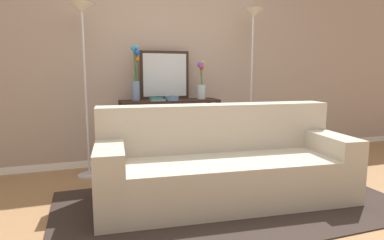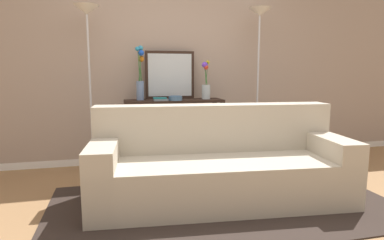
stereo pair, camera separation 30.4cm
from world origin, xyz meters
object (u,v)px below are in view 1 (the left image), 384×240
at_px(couch, 224,166).
at_px(fruit_bowl, 172,98).
at_px(wall_mirror, 165,75).
at_px(vase_tall_flowers, 136,76).
at_px(book_stack, 157,99).
at_px(book_row_under_console, 143,164).
at_px(floor_lamp_left, 83,42).
at_px(vase_short_flowers, 201,85).
at_px(floor_lamp_right, 252,43).
at_px(console_table, 170,121).

distance_m(couch, fruit_bowl, 1.24).
relative_size(wall_mirror, vase_tall_flowers, 0.96).
bearing_deg(couch, fruit_bowl, 100.77).
distance_m(book_stack, book_row_under_console, 0.84).
bearing_deg(vase_tall_flowers, floor_lamp_left, -167.62).
bearing_deg(vase_tall_flowers, couch, -63.75).
bearing_deg(fruit_bowl, vase_short_flowers, 13.82).
bearing_deg(wall_mirror, vase_short_flowers, -21.79).
height_order(wall_mirror, book_stack, wall_mirror).
bearing_deg(book_row_under_console, floor_lamp_right, -3.52).
height_order(fruit_bowl, book_row_under_console, fruit_bowl).
bearing_deg(console_table, floor_lamp_right, -4.65).
bearing_deg(wall_mirror, floor_lamp_left, -165.88).
xyz_separation_m(couch, wall_mirror, (-0.22, 1.36, 0.84)).
relative_size(couch, console_table, 1.95).
height_order(floor_lamp_left, fruit_bowl, floor_lamp_left).
height_order(couch, book_stack, book_stack).
height_order(couch, wall_mirror, wall_mirror).
relative_size(couch, floor_lamp_right, 1.20).
height_order(floor_lamp_right, fruit_bowl, floor_lamp_right).
bearing_deg(vase_short_flowers, book_stack, -171.38).
distance_m(couch, wall_mirror, 1.61).
distance_m(floor_lamp_right, vase_tall_flowers, 1.56).
height_order(couch, console_table, couch).
bearing_deg(floor_lamp_left, floor_lamp_right, 0.00).
bearing_deg(book_row_under_console, wall_mirror, 25.47).
distance_m(floor_lamp_right, fruit_bowl, 1.29).
bearing_deg(vase_short_flowers, floor_lamp_right, -6.09).
bearing_deg(vase_short_flowers, vase_tall_flowers, 176.10).
height_order(wall_mirror, fruit_bowl, wall_mirror).
distance_m(vase_short_flowers, book_stack, 0.63).
distance_m(floor_lamp_left, book_row_under_console, 1.60).
bearing_deg(wall_mirror, couch, -80.72).
relative_size(floor_lamp_right, book_stack, 11.17).
bearing_deg(vase_short_flowers, fruit_bowl, -166.18).
distance_m(couch, floor_lamp_right, 1.90).
xyz_separation_m(couch, floor_lamp_left, (-1.20, 1.11, 1.20)).
height_order(floor_lamp_left, book_row_under_console, floor_lamp_left).
xyz_separation_m(console_table, wall_mirror, (-0.02, 0.16, 0.57)).
xyz_separation_m(wall_mirror, book_stack, (-0.17, -0.26, -0.29)).
distance_m(floor_lamp_right, wall_mirror, 1.21).
bearing_deg(console_table, vase_tall_flowers, 174.44).
height_order(console_table, vase_tall_flowers, vase_tall_flowers).
height_order(couch, floor_lamp_left, floor_lamp_left).
relative_size(console_table, vase_tall_flowers, 1.85).
height_order(console_table, vase_short_flowers, vase_short_flowers).
bearing_deg(book_row_under_console, couch, -65.36).
bearing_deg(vase_short_flowers, book_row_under_console, 178.78).
height_order(console_table, fruit_bowl, fruit_bowl).
relative_size(vase_tall_flowers, vase_short_flowers, 1.35).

